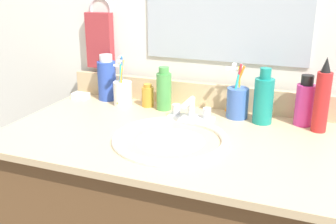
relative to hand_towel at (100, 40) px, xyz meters
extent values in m
cube|color=#D1B284|center=(0.41, -0.32, -0.23)|extent=(1.01, 0.62, 0.02)
cube|color=#D1B284|center=(0.41, -0.02, -0.17)|extent=(1.01, 0.02, 0.09)
cube|color=white|center=(0.41, 0.04, -0.31)|extent=(2.11, 0.04, 1.30)
torus|color=silver|center=(0.00, 0.02, 0.12)|extent=(0.10, 0.01, 0.10)
cube|color=#A53338|center=(0.00, 0.00, 0.00)|extent=(0.11, 0.04, 0.22)
torus|color=white|center=(0.45, -0.37, -0.22)|extent=(0.35, 0.35, 0.02)
ellipsoid|color=white|center=(0.45, -0.37, -0.26)|extent=(0.30, 0.30, 0.11)
cylinder|color=#B2B5BA|center=(0.45, -0.37, -0.29)|extent=(0.04, 0.04, 0.01)
cube|color=silver|center=(0.45, -0.17, -0.21)|extent=(0.16, 0.05, 0.01)
cylinder|color=silver|center=(0.45, -0.17, -0.18)|extent=(0.02, 0.02, 0.06)
cylinder|color=silver|center=(0.45, -0.21, -0.15)|extent=(0.02, 0.09, 0.02)
cylinder|color=silver|center=(0.39, -0.17, -0.19)|extent=(0.03, 0.03, 0.04)
cylinder|color=silver|center=(0.50, -0.17, -0.19)|extent=(0.03, 0.03, 0.04)
cylinder|color=#2D4CB2|center=(0.07, -0.07, -0.14)|extent=(0.07, 0.07, 0.15)
cylinder|color=white|center=(0.07, -0.07, -0.05)|extent=(0.05, 0.05, 0.03)
cylinder|color=teal|center=(0.68, -0.12, -0.14)|extent=(0.06, 0.06, 0.15)
cylinder|color=teal|center=(0.68, -0.12, -0.05)|extent=(0.04, 0.04, 0.04)
cylinder|color=#D8338C|center=(0.81, -0.09, -0.15)|extent=(0.06, 0.06, 0.14)
cylinder|color=black|center=(0.81, -0.09, -0.07)|extent=(0.04, 0.04, 0.03)
cylinder|color=gold|center=(0.25, -0.09, -0.18)|extent=(0.05, 0.05, 0.07)
cylinder|color=gold|center=(0.25, -0.09, -0.14)|extent=(0.03, 0.03, 0.01)
cylinder|color=#4C9E4C|center=(0.32, -0.11, -0.15)|extent=(0.05, 0.05, 0.14)
cylinder|color=#4C9E4C|center=(0.32, -0.11, -0.07)|extent=(0.04, 0.04, 0.02)
cylinder|color=red|center=(0.86, -0.13, -0.12)|extent=(0.05, 0.05, 0.19)
cone|color=black|center=(0.86, -0.13, -0.01)|extent=(0.03, 0.03, 0.05)
cylinder|color=#3F66B7|center=(0.59, -0.10, -0.17)|extent=(0.07, 0.07, 0.11)
cylinder|color=yellow|center=(0.59, -0.08, -0.12)|extent=(0.01, 0.04, 0.17)
cube|color=white|center=(0.59, -0.07, -0.05)|extent=(0.01, 0.02, 0.01)
cylinder|color=#26B2B2|center=(0.58, -0.11, -0.12)|extent=(0.04, 0.04, 0.18)
cube|color=white|center=(0.57, -0.12, -0.04)|extent=(0.01, 0.02, 0.01)
cylinder|color=white|center=(0.58, -0.08, -0.13)|extent=(0.02, 0.04, 0.17)
cube|color=white|center=(0.58, -0.07, -0.06)|extent=(0.01, 0.02, 0.01)
cylinder|color=#D8333F|center=(0.58, -0.09, -0.12)|extent=(0.04, 0.04, 0.18)
cube|color=white|center=(0.57, -0.07, -0.04)|extent=(0.01, 0.02, 0.01)
cylinder|color=orange|center=(0.58, -0.09, -0.12)|extent=(0.07, 0.02, 0.17)
cube|color=white|center=(0.55, -0.09, -0.05)|extent=(0.01, 0.02, 0.01)
cylinder|color=white|center=(0.16, -0.11, -0.17)|extent=(0.07, 0.07, 0.09)
cylinder|color=#26B2B2|center=(0.15, -0.13, -0.13)|extent=(0.01, 0.03, 0.17)
cube|color=white|center=(0.15, -0.14, -0.05)|extent=(0.01, 0.02, 0.01)
cylinder|color=blue|center=(0.15, -0.10, -0.12)|extent=(0.03, 0.05, 0.18)
cube|color=white|center=(0.14, -0.08, -0.04)|extent=(0.01, 0.02, 0.01)
cylinder|color=orange|center=(0.16, -0.13, -0.12)|extent=(0.01, 0.03, 0.18)
cube|color=white|center=(0.16, -0.14, -0.04)|extent=(0.01, 0.02, 0.01)
cylinder|color=yellow|center=(0.15, -0.13, -0.13)|extent=(0.02, 0.05, 0.16)
cube|color=white|center=(0.15, -0.15, -0.06)|extent=(0.01, 0.02, 0.01)
cube|color=white|center=(-0.04, -0.11, -0.21)|extent=(0.06, 0.04, 0.02)
camera|label=1|loc=(0.84, -1.41, 0.25)|focal=42.77mm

